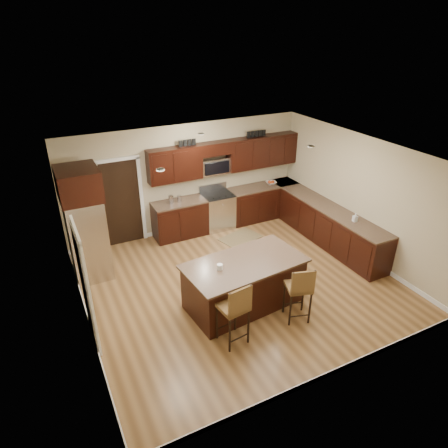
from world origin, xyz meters
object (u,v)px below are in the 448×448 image
range (217,211)px  stool_left (235,308)px  refrigerator (85,223)px  island (244,285)px  stool_right (300,288)px

range → stool_left: (-1.57, -3.92, 0.26)m
refrigerator → island: bearing=-44.4°
island → refrigerator: size_ratio=0.98×
range → refrigerator: refrigerator is taller
island → stool_left: stool_left is taller
refrigerator → stool_left: bearing=-61.3°
island → range: bearing=67.7°
island → stool_right: bearing=-58.8°
range → stool_left: 4.23m
stool_left → stool_right: size_ratio=1.05×
refrigerator → range: bearing=12.9°
range → island: bearing=-106.8°
range → refrigerator: 3.46m
range → stool_left: size_ratio=0.95×
island → stool_left: bearing=-132.5°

